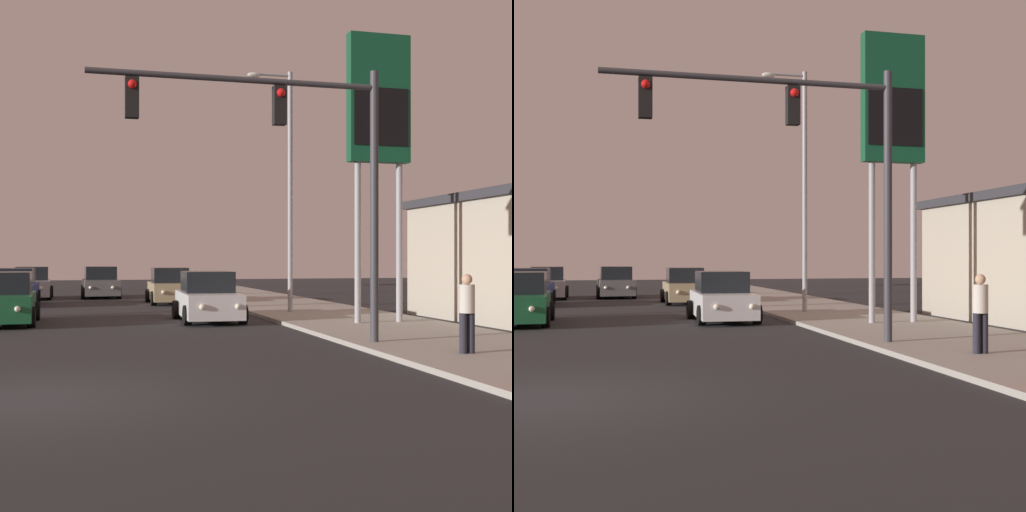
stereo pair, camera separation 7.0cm
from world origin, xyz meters
The scene contains 12 objects.
ground_plane centered at (0.00, 0.00, 0.00)m, with size 120.00×120.00×0.00m, color #28282B.
sidewalk_right centered at (9.50, 10.00, 0.06)m, with size 5.00×60.00×0.12m.
car_silver centered at (-1.62, 27.77, 0.76)m, with size 2.04×4.34×1.68m.
car_green centered at (-1.57, 12.93, 0.76)m, with size 2.04×4.33×1.68m.
car_grey centered at (1.89, 28.02, 0.76)m, with size 2.04×4.34×1.68m.
car_blue centered at (-2.02, 22.32, 0.76)m, with size 2.04×4.32×1.68m.
car_tan centered at (4.91, 22.23, 0.76)m, with size 2.04×4.33×1.68m.
car_white centered at (4.96, 12.45, 0.76)m, with size 2.04×4.34×1.68m.
traffic_light_mast centered at (5.69, 4.67, 4.70)m, with size 6.88×0.36×6.50m.
street_lamp centered at (8.31, 14.36, 5.12)m, with size 1.74×0.24×9.00m.
gas_station_sign centered at (9.84, 9.43, 6.62)m, with size 2.00×0.42×9.00m.
pedestrian_on_sidewalk centered at (8.66, 2.24, 1.03)m, with size 0.34×0.32×1.67m.
Camera 2 is at (0.78, -11.23, 2.12)m, focal length 50.00 mm.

